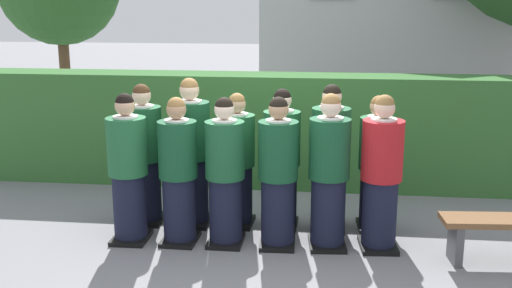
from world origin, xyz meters
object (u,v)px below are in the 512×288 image
student_in_red_blazer (381,177)px  student_rear_row_4 (330,161)px  student_rear_row_1 (191,156)px  wooden_bench (512,230)px  student_front_row_0 (128,172)px  student_rear_row_0 (144,158)px  student_front_row_1 (178,175)px  student_front_row_3 (278,176)px  student_front_row_2 (225,175)px  student_front_row_4 (329,175)px  student_rear_row_3 (282,162)px  student_rear_row_2 (237,163)px  student_rear_row_5 (376,167)px

student_in_red_blazer → student_rear_row_4: bearing=134.9°
student_rear_row_1 → wooden_bench: bearing=-12.0°
student_front_row_0 → student_rear_row_0: bearing=89.5°
student_front_row_1 → student_rear_row_1: size_ratio=0.93×
student_front_row_0 → student_rear_row_1: bearing=46.0°
student_front_row_3 → student_front_row_2: bearing=-178.6°
student_front_row_4 → student_rear_row_1: 1.67m
student_front_row_0 → student_rear_row_3: (1.62, 0.60, -0.01)m
student_front_row_0 → student_front_row_3: size_ratio=1.01×
student_rear_row_0 → student_rear_row_3: student_rear_row_0 is taller
student_rear_row_1 → student_front_row_3: bearing=-26.9°
student_rear_row_1 → wooden_bench: (3.42, -0.73, -0.48)m
student_in_red_blazer → student_rear_row_0: (-2.69, 0.48, 0.00)m
student_front_row_2 → student_in_red_blazer: student_in_red_blazer is taller
student_rear_row_0 → student_rear_row_2: (1.10, 0.04, -0.05)m
student_front_row_0 → student_rear_row_4: (2.17, 0.63, 0.02)m
student_rear_row_1 → student_rear_row_5: size_ratio=1.11×
student_front_row_3 → student_rear_row_0: 1.70m
student_rear_row_2 → student_rear_row_4: student_rear_row_4 is taller
student_front_row_3 → student_rear_row_5: (1.07, 0.61, -0.03)m
student_rear_row_4 → wooden_bench: (1.82, -0.78, -0.45)m
student_rear_row_1 → student_rear_row_2: 0.55m
student_front_row_0 → student_rear_row_5: 2.77m
student_rear_row_2 → wooden_bench: bearing=-14.8°
student_front_row_3 → student_rear_row_0: (-1.62, 0.53, 0.02)m
student_front_row_4 → student_rear_row_0: 2.20m
student_front_row_2 → student_rear_row_3: (0.56, 0.57, 0.01)m
student_front_row_3 → student_rear_row_5: student_front_row_3 is taller
student_rear_row_2 → student_rear_row_5: student_rear_row_2 is taller
student_rear_row_2 → student_rear_row_4: bearing=0.8°
student_rear_row_2 → student_rear_row_3: student_rear_row_3 is taller
student_rear_row_2 → student_rear_row_5: 1.59m
student_in_red_blazer → student_rear_row_4: size_ratio=0.98×
student_front_row_3 → student_rear_row_5: 1.23m
student_rear_row_0 → student_rear_row_5: bearing=1.9°
student_front_row_3 → student_rear_row_5: size_ratio=1.04×
student_rear_row_5 → student_rear_row_3: bearing=-177.0°
student_front_row_3 → student_rear_row_1: bearing=153.1°
student_front_row_1 → student_in_red_blazer: 2.15m
student_in_red_blazer → student_front_row_4: bearing=-178.6°
student_rear_row_2 → student_front_row_0: bearing=-150.9°
student_front_row_2 → student_front_row_4: 1.10m
student_front_row_4 → student_rear_row_2: student_front_row_4 is taller
student_front_row_3 → student_rear_row_3: 0.56m
student_rear_row_4 → student_rear_row_0: bearing=-178.5°
student_rear_row_0 → student_rear_row_1: bearing=1.0°
wooden_bench → student_in_red_blazer: bearing=169.3°
student_front_row_1 → student_in_red_blazer: size_ratio=0.97×
student_front_row_1 → student_front_row_2: student_front_row_2 is taller
student_rear_row_4 → student_front_row_1: bearing=-159.2°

